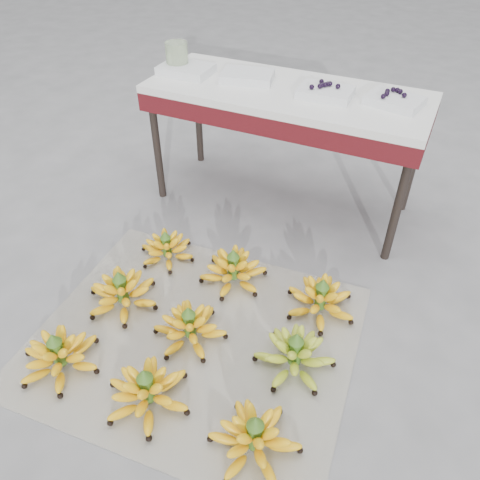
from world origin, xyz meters
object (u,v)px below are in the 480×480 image
at_px(vendor_table, 286,104).
at_px(bunch_back_right, 320,300).
at_px(bunch_front_center, 147,391).
at_px(bunch_front_left, 59,355).
at_px(bunch_mid_left, 122,293).
at_px(tray_far_right, 394,100).
at_px(bunch_back_left, 167,249).
at_px(bunch_mid_right, 295,355).
at_px(bunch_mid_center, 190,327).
at_px(bunch_front_right, 255,438).
at_px(tray_left, 247,76).
at_px(glass_jar, 177,57).
at_px(tray_right, 325,92).
at_px(bunch_back_center, 233,270).
at_px(newspaper_mat, 196,338).
at_px(tray_far_left, 186,69).

bearing_deg(vendor_table, bunch_back_right, -57.15).
xyz_separation_m(bunch_front_center, bunch_back_right, (0.42, 0.68, -0.00)).
xyz_separation_m(bunch_front_left, bunch_mid_left, (0.02, 0.37, 0.00)).
bearing_deg(tray_far_right, bunch_back_left, -138.75).
bearing_deg(bunch_mid_right, bunch_front_center, -157.73).
bearing_deg(bunch_mid_center, bunch_front_right, -27.03).
bearing_deg(bunch_back_left, bunch_mid_center, -30.38).
distance_m(bunch_front_center, tray_left, 1.54).
distance_m(bunch_mid_left, glass_jar, 1.24).
bearing_deg(bunch_front_right, glass_jar, 121.13).
height_order(bunch_mid_right, tray_right, tray_right).
bearing_deg(bunch_back_center, tray_left, 92.69).
relative_size(newspaper_mat, tray_right, 5.02).
bearing_deg(vendor_table, bunch_mid_right, -66.05).
bearing_deg(bunch_front_center, glass_jar, 130.20).
bearing_deg(vendor_table, tray_far_left, -177.28).
distance_m(newspaper_mat, bunch_front_right, 0.52).
bearing_deg(newspaper_mat, tray_far_right, 67.36).
relative_size(bunch_back_left, bunch_back_right, 0.84).
distance_m(bunch_front_center, bunch_back_right, 0.79).
height_order(bunch_front_center, tray_right, tray_right).
bearing_deg(bunch_front_center, tray_far_right, 87.12).
distance_m(bunch_front_right, tray_far_right, 1.53).
bearing_deg(bunch_mid_center, tray_left, 112.35).
height_order(bunch_front_left, bunch_back_left, bunch_front_left).
height_order(bunch_front_center, tray_far_right, tray_far_right).
bearing_deg(bunch_mid_right, glass_jar, 117.14).
height_order(bunch_front_center, bunch_back_right, bunch_front_center).
height_order(bunch_mid_left, tray_right, tray_right).
relative_size(bunch_mid_right, tray_left, 1.34).
height_order(bunch_mid_left, vendor_table, vendor_table).
bearing_deg(glass_jar, bunch_front_right, -52.51).
bearing_deg(tray_left, vendor_table, -5.50).
xyz_separation_m(bunch_mid_left, bunch_back_right, (0.78, 0.32, -0.00)).
xyz_separation_m(bunch_front_left, bunch_back_left, (0.03, 0.71, -0.01)).
bearing_deg(bunch_mid_left, tray_far_left, 103.69).
height_order(bunch_front_center, tray_far_left, tray_far_left).
bearing_deg(bunch_front_center, bunch_back_center, 104.97).
height_order(bunch_mid_right, bunch_back_left, bunch_mid_right).
relative_size(bunch_mid_right, tray_right, 1.55).
distance_m(bunch_mid_right, glass_jar, 1.59).
bearing_deg(tray_right, bunch_mid_center, -98.86).
bearing_deg(bunch_mid_left, bunch_front_center, -42.48).
distance_m(bunch_back_center, bunch_back_right, 0.41).
height_order(newspaper_mat, bunch_mid_left, bunch_mid_left).
xyz_separation_m(vendor_table, tray_far_right, (0.50, 0.03, 0.10)).
height_order(tray_left, glass_jar, glass_jar).
relative_size(bunch_front_center, vendor_table, 0.28).
bearing_deg(tray_left, glass_jar, -175.42).
relative_size(bunch_mid_left, tray_right, 1.27).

